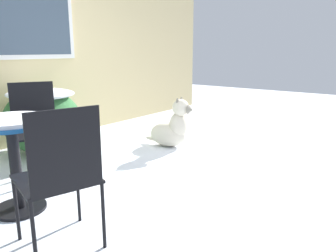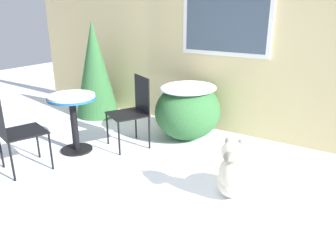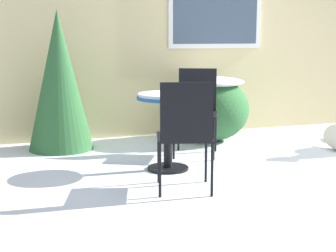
% 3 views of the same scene
% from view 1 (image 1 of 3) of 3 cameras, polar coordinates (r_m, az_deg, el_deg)
% --- Properties ---
extents(ground_plane, '(16.00, 16.00, 0.00)m').
position_cam_1_polar(ground_plane, '(3.57, -1.93, -8.10)').
color(ground_plane, white).
extents(house_wall, '(8.00, 0.10, 3.14)m').
position_cam_1_polar(house_wall, '(5.03, -22.70, 15.58)').
color(house_wall, '#D1BC84').
rests_on(house_wall, ground_plane).
extents(shrub_left, '(0.92, 1.03, 0.82)m').
position_cam_1_polar(shrub_left, '(4.43, -21.02, 1.19)').
color(shrub_left, '#2D6033').
rests_on(shrub_left, ground_plane).
extents(patio_table, '(0.62, 0.62, 0.78)m').
position_cam_1_polar(patio_table, '(2.86, -25.41, -2.48)').
color(patio_table, black).
rests_on(patio_table, ground_plane).
extents(patio_chair_near_table, '(0.64, 0.64, 0.97)m').
position_cam_1_polar(patio_chair_near_table, '(3.62, -22.11, 0.10)').
color(patio_chair_near_table, black).
rests_on(patio_chair_near_table, ground_plane).
extents(patio_chair_far_side, '(0.59, 0.59, 0.97)m').
position_cam_1_polar(patio_chair_far_side, '(2.18, -18.28, -7.82)').
color(patio_chair_far_side, black).
rests_on(patio_chair_far_side, ground_plane).
extents(dog, '(0.42, 0.73, 0.69)m').
position_cam_1_polar(dog, '(4.43, 0.69, -0.49)').
color(dog, beige).
rests_on(dog, ground_plane).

